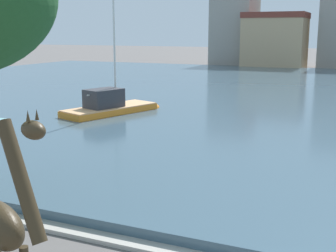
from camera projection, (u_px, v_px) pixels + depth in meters
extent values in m
cube|color=#3D5666|center=(276.00, 95.00, 36.78)|extent=(80.35, 54.93, 0.40)
cube|color=#ADA89E|center=(79.00, 233.00, 11.98)|extent=(80.35, 0.50, 0.12)
cylinder|color=#382B19|center=(22.00, 181.00, 6.38)|extent=(1.05, 0.58, 1.70)
ellipsoid|color=#382B19|center=(33.00, 130.00, 5.92)|extent=(0.53, 0.40, 0.25)
cone|color=#382B19|center=(37.00, 114.00, 5.92)|extent=(0.05, 0.05, 0.14)
cone|color=#382B19|center=(28.00, 116.00, 5.84)|extent=(0.05, 0.05, 0.14)
cube|color=orange|center=(110.00, 113.00, 27.59)|extent=(3.94, 6.44, 0.76)
ellipsoid|color=orange|center=(144.00, 108.00, 29.67)|extent=(2.45, 2.62, 0.73)
cube|color=#E2A56E|center=(110.00, 107.00, 27.51)|extent=(3.86, 6.31, 0.06)
cube|color=#333338|center=(104.00, 98.00, 27.06)|extent=(2.06, 2.49, 1.10)
cylinder|color=silver|center=(115.00, 52.00, 27.17)|extent=(0.12, 0.12, 6.59)
cylinder|color=silver|center=(102.00, 94.00, 26.89)|extent=(0.77, 2.04, 0.08)
cube|color=gray|center=(235.00, 32.00, 69.39)|extent=(6.04, 7.25, 10.38)
cube|color=tan|center=(275.00, 44.00, 65.08)|extent=(8.41, 7.32, 7.09)
cube|color=brown|center=(276.00, 15.00, 64.27)|extent=(8.58, 7.47, 0.80)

